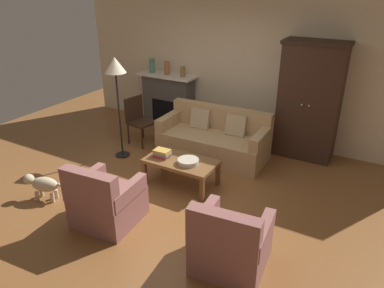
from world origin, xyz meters
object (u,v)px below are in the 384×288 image
(dog, at_px, (43,184))
(coffee_table, at_px, (181,163))
(armchair_near_right, at_px, (230,244))
(book_stack, at_px, (162,153))
(armoire, at_px, (309,101))
(floor_lamp, at_px, (115,71))
(mantel_vase_bronze, at_px, (183,72))
(fruit_bowl, at_px, (188,161))
(armchair_near_left, at_px, (106,202))
(fireplace, at_px, (168,100))
(couch, at_px, (214,140))
(mantel_vase_terracotta, at_px, (167,68))
(mantel_vase_jade, at_px, (152,65))
(side_chair_wooden, at_px, (138,117))

(dog, bearing_deg, coffee_table, 41.71)
(armchair_near_right, bearing_deg, book_stack, 144.42)
(dog, bearing_deg, armoire, 48.93)
(book_stack, height_order, floor_lamp, floor_lamp)
(mantel_vase_bronze, bearing_deg, book_stack, -67.51)
(coffee_table, relative_size, mantel_vase_bronze, 5.21)
(floor_lamp, distance_m, dog, 2.13)
(coffee_table, height_order, fruit_bowl, fruit_bowl)
(coffee_table, bearing_deg, armchair_near_left, -104.65)
(armoire, relative_size, coffee_table, 1.85)
(fireplace, bearing_deg, book_stack, -59.43)
(couch, bearing_deg, dog, -121.15)
(coffee_table, relative_size, mantel_vase_terracotta, 3.99)
(fruit_bowl, relative_size, mantel_vase_jade, 1.11)
(mantel_vase_terracotta, bearing_deg, armchair_near_left, -70.11)
(floor_lamp, xyz_separation_m, dog, (-0.06, -1.69, -1.30))
(coffee_table, relative_size, dog, 2.00)
(fireplace, relative_size, mantel_vase_terracotta, 4.58)
(coffee_table, height_order, side_chair_wooden, side_chair_wooden)
(fireplace, height_order, book_stack, fireplace)
(fruit_bowl, bearing_deg, mantel_vase_terracotta, 129.41)
(mantel_vase_bronze, relative_size, floor_lamp, 0.12)
(fruit_bowl, height_order, side_chair_wooden, side_chair_wooden)
(mantel_vase_terracotta, distance_m, armchair_near_right, 4.54)
(armchair_near_left, height_order, side_chair_wooden, side_chair_wooden)
(mantel_vase_jade, distance_m, armchair_near_right, 4.79)
(fireplace, xyz_separation_m, armoire, (2.95, -0.08, 0.45))
(fruit_bowl, xyz_separation_m, dog, (-1.67, -1.31, -0.21))
(couch, relative_size, floor_lamp, 1.08)
(armoire, relative_size, floor_lamp, 1.14)
(armchair_near_left, xyz_separation_m, side_chair_wooden, (-1.20, 2.29, 0.20))
(coffee_table, distance_m, fruit_bowl, 0.18)
(fireplace, relative_size, mantel_vase_bronze, 5.97)
(armoire, bearing_deg, mantel_vase_jade, 178.97)
(coffee_table, distance_m, mantel_vase_bronze, 2.51)
(mantel_vase_jade, xyz_separation_m, floor_lamp, (0.49, -1.71, 0.28))
(armchair_near_right, height_order, side_chair_wooden, side_chair_wooden)
(armoire, height_order, mantel_vase_terracotta, armoire)
(armoire, height_order, dog, armoire)
(fruit_bowl, xyz_separation_m, book_stack, (-0.47, -0.00, 0.02))
(mantel_vase_terracotta, distance_m, dog, 3.54)
(fruit_bowl, relative_size, side_chair_wooden, 0.36)
(fireplace, relative_size, couch, 0.65)
(fruit_bowl, relative_size, book_stack, 1.23)
(fireplace, relative_size, floor_lamp, 0.71)
(armchair_near_right, bearing_deg, side_chair_wooden, 142.67)
(mantel_vase_bronze, xyz_separation_m, side_chair_wooden, (-0.37, -1.07, -0.71))
(couch, distance_m, fruit_bowl, 1.21)
(fireplace, height_order, couch, fireplace)
(couch, relative_size, armchair_near_left, 2.20)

